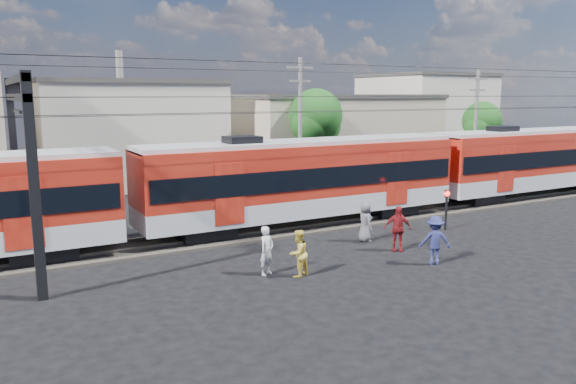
{
  "coord_description": "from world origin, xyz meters",
  "views": [
    {
      "loc": [
        -11.41,
        -14.79,
        6.3
      ],
      "look_at": [
        -0.41,
        5.0,
        2.36
      ],
      "focal_mm": 35.0,
      "sensor_mm": 36.0,
      "label": 1
    }
  ],
  "objects_px": {
    "pedestrian_a": "(267,251)",
    "pedestrian_c": "(435,240)",
    "commuter_train": "(308,177)",
    "crossing_signal": "(446,202)",
    "car_silver": "(476,174)"
  },
  "relations": [
    {
      "from": "pedestrian_a",
      "to": "pedestrian_c",
      "type": "xyz_separation_m",
      "value": [
        6.03,
        -1.98,
        0.05
      ]
    },
    {
      "from": "pedestrian_a",
      "to": "crossing_signal",
      "type": "xyz_separation_m",
      "value": [
        10.34,
        1.81,
        0.46
      ]
    },
    {
      "from": "commuter_train",
      "to": "pedestrian_c",
      "type": "relative_size",
      "value": 27.2
    },
    {
      "from": "commuter_train",
      "to": "pedestrian_a",
      "type": "height_order",
      "value": "commuter_train"
    },
    {
      "from": "pedestrian_c",
      "to": "car_silver",
      "type": "height_order",
      "value": "pedestrian_c"
    },
    {
      "from": "pedestrian_c",
      "to": "crossing_signal",
      "type": "distance_m",
      "value": 5.75
    },
    {
      "from": "pedestrian_c",
      "to": "crossing_signal",
      "type": "height_order",
      "value": "crossing_signal"
    },
    {
      "from": "pedestrian_a",
      "to": "crossing_signal",
      "type": "height_order",
      "value": "crossing_signal"
    },
    {
      "from": "commuter_train",
      "to": "pedestrian_c",
      "type": "bearing_deg",
      "value": -83.24
    },
    {
      "from": "pedestrian_c",
      "to": "car_silver",
      "type": "distance_m",
      "value": 20.84
    },
    {
      "from": "pedestrian_a",
      "to": "crossing_signal",
      "type": "distance_m",
      "value": 10.51
    },
    {
      "from": "pedestrian_a",
      "to": "pedestrian_c",
      "type": "relative_size",
      "value": 0.94
    },
    {
      "from": "car_silver",
      "to": "pedestrian_c",
      "type": "bearing_deg",
      "value": 143.4
    },
    {
      "from": "commuter_train",
      "to": "crossing_signal",
      "type": "xyz_separation_m",
      "value": [
        5.22,
        -3.91,
        -1.07
      ]
    },
    {
      "from": "commuter_train",
      "to": "car_silver",
      "type": "relative_size",
      "value": 12.39
    }
  ]
}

